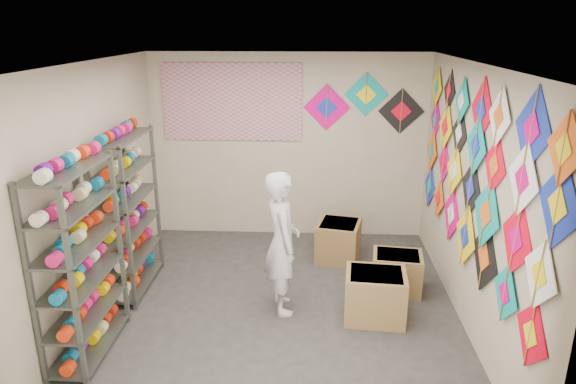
# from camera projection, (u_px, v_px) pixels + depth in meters

# --- Properties ---
(ground) EXTENTS (4.50, 4.50, 0.00)m
(ground) POSITION_uv_depth(u_px,v_px,m) (278.00, 310.00, 5.78)
(ground) COLOR #2F2C29
(room_walls) EXTENTS (4.50, 4.50, 4.50)m
(room_walls) POSITION_uv_depth(u_px,v_px,m) (277.00, 169.00, 5.27)
(room_walls) COLOR #B7A68C
(room_walls) RESTS_ON ground
(shelf_rack_front) EXTENTS (0.40, 1.10, 1.90)m
(shelf_rack_front) POSITION_uv_depth(u_px,v_px,m) (80.00, 263.00, 4.76)
(shelf_rack_front) COLOR #4C5147
(shelf_rack_front) RESTS_ON ground
(shelf_rack_back) EXTENTS (0.40, 1.10, 1.90)m
(shelf_rack_back) POSITION_uv_depth(u_px,v_px,m) (128.00, 214.00, 6.00)
(shelf_rack_back) COLOR #4C5147
(shelf_rack_back) RESTS_ON ground
(string_spools) EXTENTS (0.12, 2.36, 0.12)m
(string_spools) POSITION_uv_depth(u_px,v_px,m) (106.00, 227.00, 5.35)
(string_spools) COLOR #DD1764
(string_spools) RESTS_ON ground
(kite_wall_display) EXTENTS (0.06, 4.21, 2.03)m
(kite_wall_display) POSITION_uv_depth(u_px,v_px,m) (474.00, 176.00, 5.12)
(kite_wall_display) COLOR red
(kite_wall_display) RESTS_ON room_walls
(back_wall_kites) EXTENTS (1.71, 0.02, 0.87)m
(back_wall_kites) POSITION_uv_depth(u_px,v_px,m) (364.00, 105.00, 7.23)
(back_wall_kites) COLOR #E00076
(back_wall_kites) RESTS_ON room_walls
(poster) EXTENTS (2.00, 0.01, 1.10)m
(poster) POSITION_uv_depth(u_px,v_px,m) (232.00, 102.00, 7.31)
(poster) COLOR #7B54B6
(poster) RESTS_ON room_walls
(shopkeeper) EXTENTS (0.77, 0.66, 1.61)m
(shopkeeper) POSITION_uv_depth(u_px,v_px,m) (282.00, 243.00, 5.57)
(shopkeeper) COLOR beige
(shopkeeper) RESTS_ON ground
(carton_a) EXTENTS (0.69, 0.59, 0.54)m
(carton_a) POSITION_uv_depth(u_px,v_px,m) (375.00, 295.00, 5.55)
(carton_a) COLOR olive
(carton_a) RESTS_ON ground
(carton_b) EXTENTS (0.63, 0.54, 0.47)m
(carton_b) POSITION_uv_depth(u_px,v_px,m) (397.00, 272.00, 6.13)
(carton_b) COLOR olive
(carton_b) RESTS_ON ground
(carton_c) EXTENTS (0.66, 0.70, 0.52)m
(carton_c) POSITION_uv_depth(u_px,v_px,m) (338.00, 241.00, 6.97)
(carton_c) COLOR olive
(carton_c) RESTS_ON ground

